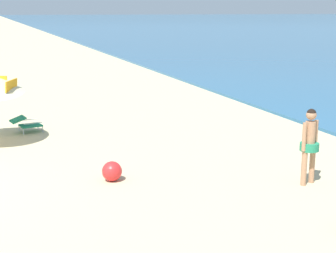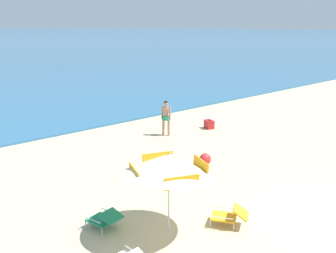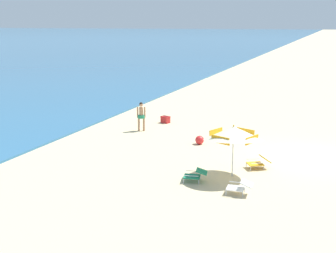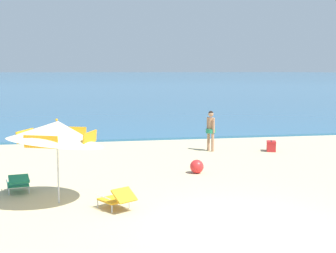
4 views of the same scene
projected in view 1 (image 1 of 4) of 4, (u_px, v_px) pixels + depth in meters
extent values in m
cube|color=orange|center=(11.00, 85.00, 13.32)|extent=(0.76, 0.36, 0.28)
cube|color=#1E7F56|center=(31.00, 125.00, 15.09)|extent=(0.63, 0.69, 0.04)
cube|color=#1E7F56|center=(18.00, 119.00, 14.86)|extent=(0.56, 0.50, 0.16)
cylinder|color=silver|center=(38.00, 126.00, 15.46)|extent=(0.03, 0.03, 0.18)
cylinder|color=silver|center=(43.00, 130.00, 15.05)|extent=(0.03, 0.03, 0.18)
cylinder|color=silver|center=(19.00, 128.00, 15.18)|extent=(0.03, 0.03, 0.18)
cylinder|color=silver|center=(23.00, 132.00, 14.77)|extent=(0.03, 0.03, 0.18)
cylinder|color=silver|center=(28.00, 120.00, 15.30)|extent=(0.13, 0.53, 0.02)
cylinder|color=silver|center=(33.00, 123.00, 14.83)|extent=(0.13, 0.53, 0.02)
cylinder|color=tan|center=(312.00, 165.00, 10.61)|extent=(0.11, 0.11, 0.78)
cylinder|color=tan|center=(304.00, 167.00, 10.44)|extent=(0.11, 0.11, 0.78)
cylinder|color=#23845B|center=(309.00, 147.00, 10.44)|extent=(0.39, 0.39, 0.16)
cylinder|color=tan|center=(310.00, 135.00, 10.38)|extent=(0.21, 0.21, 0.55)
cylinder|color=tan|center=(316.00, 134.00, 10.51)|extent=(0.08, 0.08, 0.58)
cylinder|color=tan|center=(304.00, 137.00, 10.26)|extent=(0.08, 0.08, 0.58)
sphere|color=tan|center=(311.00, 115.00, 10.29)|extent=(0.21, 0.21, 0.21)
sphere|color=black|center=(311.00, 114.00, 10.28)|extent=(0.19, 0.19, 0.19)
sphere|color=red|center=(112.00, 171.00, 10.75)|extent=(0.42, 0.42, 0.42)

